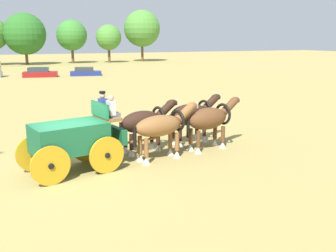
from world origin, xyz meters
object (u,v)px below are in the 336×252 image
at_px(show_wagon, 74,138).
at_px(draft_horse_rear_off, 162,127).
at_px(parked_vehicle_d, 40,73).
at_px(draft_horse_lead_near, 191,115).
at_px(parked_vehicle_e, 85,72).
at_px(draft_horse_rear_near, 144,122).
at_px(draft_horse_lead_off, 210,119).

height_order(show_wagon, draft_horse_rear_off, show_wagon).
bearing_deg(parked_vehicle_d, draft_horse_lead_near, -84.18).
bearing_deg(parked_vehicle_e, show_wagon, -101.78).
xyz_separation_m(draft_horse_rear_near, draft_horse_rear_off, (0.30, -1.27, 0.04)).
distance_m(draft_horse_rear_off, draft_horse_lead_off, 2.58).
relative_size(draft_horse_rear_near, draft_horse_lead_near, 0.96).
relative_size(draft_horse_rear_off, draft_horse_lead_off, 1.02).
bearing_deg(draft_horse_rear_near, draft_horse_lead_near, 12.68).
relative_size(draft_horse_lead_off, parked_vehicle_d, 0.69).
distance_m(draft_horse_lead_off, parked_vehicle_d, 37.38).
bearing_deg(draft_horse_rear_near, parked_vehicle_d, 91.77).
height_order(draft_horse_lead_near, draft_horse_lead_off, draft_horse_lead_off).
xyz_separation_m(draft_horse_rear_off, parked_vehicle_e, (4.26, 37.37, -0.89)).
distance_m(show_wagon, parked_vehicle_e, 38.31).
xyz_separation_m(show_wagon, draft_horse_lead_off, (6.08, 0.70, 0.08)).
height_order(show_wagon, draft_horse_lead_near, show_wagon).
relative_size(draft_horse_rear_off, draft_horse_lead_near, 1.02).
bearing_deg(draft_horse_lead_off, parked_vehicle_d, 96.06).
bearing_deg(draft_horse_lead_off, draft_horse_rear_near, 166.09).
bearing_deg(parked_vehicle_e, parked_vehicle_d, 176.35).
xyz_separation_m(draft_horse_rear_off, parked_vehicle_d, (-1.42, 37.73, -0.84)).
distance_m(show_wagon, parked_vehicle_d, 37.93).
bearing_deg(show_wagon, draft_horse_lead_near, 18.78).
height_order(show_wagon, draft_horse_lead_off, show_wagon).
distance_m(show_wagon, draft_horse_rear_off, 3.56).
relative_size(draft_horse_rear_near, parked_vehicle_d, 0.66).
distance_m(draft_horse_rear_near, draft_horse_rear_off, 1.30).
distance_m(draft_horse_rear_off, parked_vehicle_d, 37.76).
bearing_deg(draft_horse_rear_off, show_wagon, -177.84).
xyz_separation_m(show_wagon, draft_horse_rear_off, (3.56, 0.13, 0.08)).
bearing_deg(parked_vehicle_d, draft_horse_rear_off, -87.84).
height_order(draft_horse_rear_near, draft_horse_lead_off, draft_horse_lead_off).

